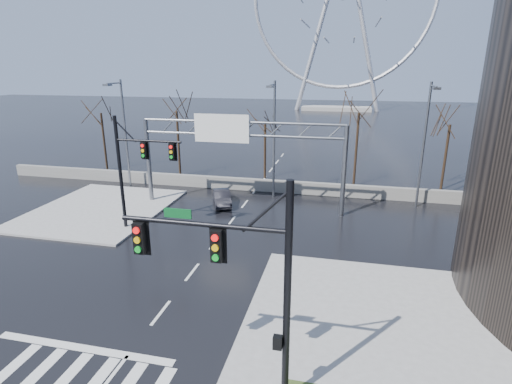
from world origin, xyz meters
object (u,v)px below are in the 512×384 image
(car, at_px, (222,197))
(signal_mast_far, at_px, (134,163))
(signal_mast_near, at_px, (244,274))
(ferris_wheel, at_px, (342,3))
(sign_gantry, at_px, (236,145))

(car, bearing_deg, signal_mast_far, -144.89)
(signal_mast_near, relative_size, ferris_wheel, 0.16)
(signal_mast_near, bearing_deg, ferris_wheel, 90.08)
(signal_mast_far, relative_size, car, 2.12)
(ferris_wheel, bearing_deg, signal_mast_far, -97.20)
(signal_mast_near, xyz_separation_m, sign_gantry, (-5.52, 19.00, 0.31))
(signal_mast_near, bearing_deg, car, 109.69)
(sign_gantry, relative_size, ferris_wheel, 0.32)
(ferris_wheel, bearing_deg, car, -94.91)
(car, bearing_deg, signal_mast_near, -93.32)
(signal_mast_near, distance_m, ferris_wheel, 101.29)
(sign_gantry, xyz_separation_m, car, (-1.46, 0.49, -4.56))
(ferris_wheel, distance_m, car, 83.82)
(signal_mast_near, relative_size, car, 2.12)
(signal_mast_near, xyz_separation_m, ferris_wheel, (-0.14, 99.04, 21.26))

